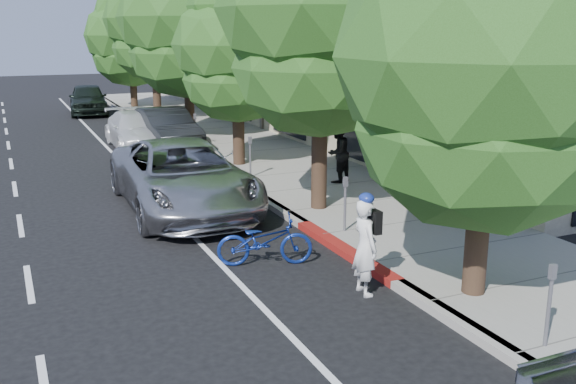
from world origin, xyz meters
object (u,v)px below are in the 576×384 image
bicycle (265,241)px  street_tree_1 (321,13)px  street_tree_4 (153,21)px  street_tree_2 (237,47)px  white_pickup (136,130)px  street_tree_5 (130,37)px  dark_suv_far (88,99)px  cyclist (365,247)px  silver_suv (183,176)px  street_tree_3 (186,20)px  dark_sedan (166,129)px  pedestrian (338,153)px  street_tree_0 (490,63)px

bicycle → street_tree_1: bearing=-24.8°
street_tree_4 → street_tree_2: bearing=-90.0°
white_pickup → street_tree_4: bearing=70.9°
street_tree_5 → street_tree_1: bearing=-90.0°
white_pickup → dark_suv_far: (-0.34, 11.65, 0.12)m
street_tree_4 → cyclist: street_tree_4 is taller
silver_suv → dark_suv_far: size_ratio=1.33×
street_tree_2 → street_tree_3: street_tree_3 is taller
white_pickup → silver_suv: bearing=-93.6°
bicycle → dark_sedan: bearing=12.6°
street_tree_1 → white_pickup: street_tree_1 is taller
street_tree_4 → dark_suv_far: street_tree_4 is taller
street_tree_1 → silver_suv: size_ratio=1.26×
white_pickup → pedestrian: pedestrian is taller
bicycle → street_tree_4: bearing=10.7°
white_pickup → dark_suv_far: dark_suv_far is taller
street_tree_3 → dark_sedan: street_tree_3 is taller
street_tree_5 → white_pickup: 13.47m
street_tree_2 → white_pickup: size_ratio=1.34×
pedestrian → street_tree_4: bearing=-111.4°
street_tree_3 → cyclist: (-1.60, -16.96, -4.08)m
street_tree_0 → dark_suv_far: 29.16m
street_tree_5 → dark_suv_far: (-2.75, -1.15, -3.32)m
street_tree_0 → silver_suv: 8.94m
street_tree_0 → street_tree_1: 6.06m
street_tree_3 → street_tree_5: (0.00, 12.00, -0.81)m
street_tree_2 → street_tree_5: (0.00, 18.00, 0.11)m
silver_suv → dark_suv_far: bearing=90.5°
dark_sedan → street_tree_3: bearing=44.0°
bicycle → pedestrian: pedestrian is taller
street_tree_0 → bicycle: street_tree_0 is taller
street_tree_1 → silver_suv: bearing=150.7°
street_tree_3 → bicycle: bearing=-100.2°
white_pickup → dark_sedan: bearing=-34.0°
street_tree_0 → street_tree_5: (-0.00, 30.00, 0.04)m
street_tree_2 → street_tree_4: 12.04m
street_tree_1 → cyclist: (-1.60, -4.96, -4.11)m
cyclist → dark_sedan: size_ratio=0.36×
street_tree_1 → street_tree_2: bearing=90.0°
street_tree_3 → dark_suv_far: 11.93m
street_tree_4 → pedestrian: street_tree_4 is taller
pedestrian → street_tree_2: bearing=-92.3°
street_tree_4 → pedestrian: size_ratio=4.49×
street_tree_0 → street_tree_2: (-0.00, 12.00, -0.08)m
street_tree_2 → street_tree_3: bearing=90.0°
street_tree_3 → dark_suv_far: street_tree_3 is taller
street_tree_1 → silver_suv: 5.42m
street_tree_3 → pedestrian: (1.78, -9.72, -3.91)m
street_tree_3 → street_tree_4: (0.00, 6.00, 0.02)m
bicycle → pedestrian: 6.85m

